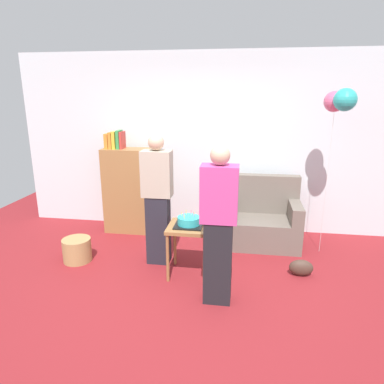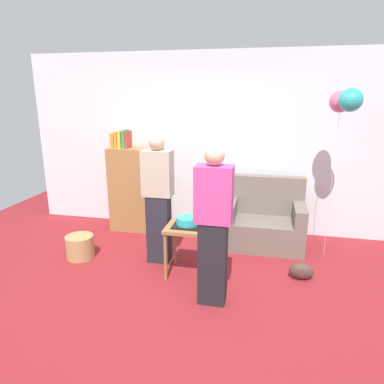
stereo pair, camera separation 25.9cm
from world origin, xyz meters
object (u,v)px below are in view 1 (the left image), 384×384
object	(u,v)px
birthday_cake	(189,221)
wicker_basket	(77,250)
bookshelf	(130,189)
handbag	(301,268)
side_table	(189,233)
person_blowing_candles	(158,200)
balloon_bunch	(340,101)
person_holding_cake	(219,226)
couch	(260,220)

from	to	relation	value
birthday_cake	wicker_basket	distance (m)	1.57
bookshelf	handbag	distance (m)	2.72
side_table	birthday_cake	xyz separation A→B (m)	(0.00, -0.00, 0.15)
person_blowing_candles	balloon_bunch	xyz separation A→B (m)	(2.16, 0.61, 1.17)
person_holding_cake	person_blowing_candles	bearing A→B (deg)	-35.81
person_blowing_candles	handbag	xyz separation A→B (m)	(1.75, -0.10, -0.73)
bookshelf	person_blowing_candles	bearing A→B (deg)	-55.18
bookshelf	birthday_cake	bearing A→B (deg)	-47.92
bookshelf	couch	bearing A→B (deg)	-4.99
person_blowing_candles	wicker_basket	size ratio (longest dim) A/B	4.53
person_holding_cake	wicker_basket	world-z (taller)	person_holding_cake
couch	side_table	distance (m)	1.37
person_holding_cake	wicker_basket	distance (m)	2.08
bookshelf	balloon_bunch	distance (m)	3.15
person_holding_cake	couch	bearing A→B (deg)	-99.65
side_table	wicker_basket	size ratio (longest dim) A/B	1.71
birthday_cake	handbag	xyz separation A→B (m)	(1.32, 0.15, -0.57)
person_holding_cake	birthday_cake	bearing A→B (deg)	-45.85
couch	person_holding_cake	xyz separation A→B (m)	(-0.48, -1.56, 0.49)
wicker_basket	handbag	bearing A→B (deg)	0.75
person_blowing_candles	person_holding_cake	xyz separation A→B (m)	(0.81, -0.76, 0.00)
wicker_basket	balloon_bunch	world-z (taller)	balloon_bunch
bookshelf	handbag	size ratio (longest dim) A/B	5.61
side_table	handbag	bearing A→B (deg)	6.47
couch	person_holding_cake	world-z (taller)	person_holding_cake
couch	side_table	bearing A→B (deg)	-129.31
bookshelf	handbag	bearing A→B (deg)	-23.86
person_holding_cake	wicker_basket	bearing A→B (deg)	-11.09
person_blowing_candles	person_holding_cake	size ratio (longest dim) A/B	1.00
wicker_basket	balloon_bunch	bearing A→B (deg)	13.17
birthday_cake	person_blowing_candles	bearing A→B (deg)	149.64
birthday_cake	person_holding_cake	distance (m)	0.66
bookshelf	wicker_basket	world-z (taller)	bookshelf
balloon_bunch	handbag	bearing A→B (deg)	-119.55
side_table	person_blowing_candles	size ratio (longest dim) A/B	0.38
birthday_cake	person_holding_cake	world-z (taller)	person_holding_cake
person_blowing_candles	wicker_basket	bearing A→B (deg)	-173.46
person_holding_cake	balloon_bunch	size ratio (longest dim) A/B	0.76
person_holding_cake	handbag	world-z (taller)	person_holding_cake
bookshelf	person_blowing_candles	xyz separation A→B (m)	(0.68, -0.97, 0.16)
bookshelf	balloon_bunch	bearing A→B (deg)	-7.26
bookshelf	person_blowing_candles	size ratio (longest dim) A/B	0.96
side_table	wicker_basket	xyz separation A→B (m)	(-1.48, 0.11, -0.37)
person_holding_cake	bookshelf	bearing A→B (deg)	-41.96
couch	birthday_cake	distance (m)	1.40
handbag	wicker_basket	bearing A→B (deg)	-179.25
person_blowing_candles	balloon_bunch	size ratio (longest dim) A/B	0.76
birthday_cake	balloon_bunch	xyz separation A→B (m)	(1.73, 0.86, 1.34)
couch	person_holding_cake	bearing A→B (deg)	-107.12
couch	wicker_basket	world-z (taller)	couch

